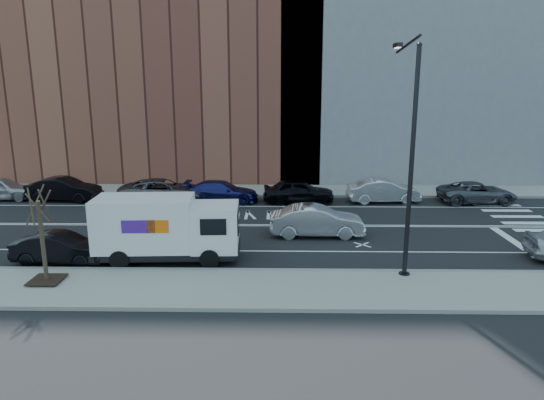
{
  "coord_description": "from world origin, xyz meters",
  "views": [
    {
      "loc": [
        2.01,
        -25.73,
        7.51
      ],
      "look_at": [
        1.55,
        0.18,
        1.4
      ],
      "focal_mm": 32.0,
      "sensor_mm": 36.0,
      "label": 1
    }
  ],
  "objects_px": {
    "fedex_van": "(166,228)",
    "far_parked_a": "(1,188)",
    "far_parked_b": "(64,189)",
    "driving_sedan": "(317,221)"
  },
  "relations": [
    {
      "from": "fedex_van",
      "to": "far_parked_a",
      "type": "relative_size",
      "value": 1.39
    },
    {
      "from": "far_parked_b",
      "to": "driving_sedan",
      "type": "xyz_separation_m",
      "value": [
        16.34,
        -7.53,
        0.0
      ]
    },
    {
      "from": "fedex_van",
      "to": "driving_sedan",
      "type": "xyz_separation_m",
      "value": [
        6.85,
        3.75,
        -0.72
      ]
    },
    {
      "from": "far_parked_a",
      "to": "driving_sedan",
      "type": "height_order",
      "value": "driving_sedan"
    },
    {
      "from": "far_parked_a",
      "to": "driving_sedan",
      "type": "xyz_separation_m",
      "value": [
        20.74,
        -7.73,
        0.01
      ]
    },
    {
      "from": "far_parked_a",
      "to": "far_parked_b",
      "type": "height_order",
      "value": "far_parked_b"
    },
    {
      "from": "far_parked_b",
      "to": "fedex_van",
      "type": "bearing_deg",
      "value": -135.85
    },
    {
      "from": "fedex_van",
      "to": "far_parked_b",
      "type": "height_order",
      "value": "fedex_van"
    },
    {
      "from": "fedex_van",
      "to": "far_parked_b",
      "type": "bearing_deg",
      "value": 127.21
    },
    {
      "from": "fedex_van",
      "to": "far_parked_a",
      "type": "xyz_separation_m",
      "value": [
        -13.89,
        11.48,
        -0.72
      ]
    }
  ]
}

